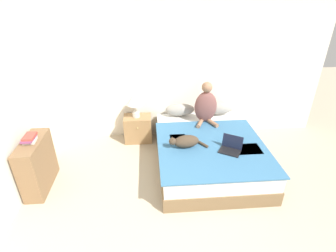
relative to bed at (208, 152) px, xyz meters
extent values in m
cube|color=silver|center=(-0.45, 1.13, 1.03)|extent=(5.68, 0.05, 2.55)
cube|color=brown|center=(0.00, 0.01, -0.13)|extent=(1.64, 2.12, 0.23)
cube|color=silver|center=(0.00, 0.01, 0.11)|extent=(1.62, 2.09, 0.24)
cube|color=teal|center=(0.00, -0.20, 0.24)|extent=(1.69, 1.70, 0.02)
cube|color=#3D4784|center=(-0.50, 0.09, 0.24)|extent=(0.26, 0.23, 0.01)
cube|color=#3D4784|center=(0.54, -0.33, 0.24)|extent=(0.37, 0.30, 0.01)
ellipsoid|color=gray|center=(-0.37, 0.92, 0.37)|extent=(0.55, 0.23, 0.24)
ellipsoid|color=gray|center=(0.37, 0.92, 0.37)|extent=(0.55, 0.23, 0.24)
ellipsoid|color=brown|center=(0.06, 0.65, 0.54)|extent=(0.40, 0.22, 0.58)
sphere|color=#9E7051|center=(0.06, 0.65, 0.91)|extent=(0.19, 0.19, 0.19)
cylinder|color=#9E7051|center=(-0.05, 0.51, 0.28)|extent=(0.18, 0.29, 0.07)
cylinder|color=#9E7051|center=(0.17, 0.51, 0.28)|extent=(0.18, 0.29, 0.07)
ellipsoid|color=#473828|center=(-0.41, -0.19, 0.35)|extent=(0.41, 0.24, 0.20)
sphere|color=#473828|center=(-0.62, -0.22, 0.37)|extent=(0.11, 0.11, 0.11)
cone|color=#473828|center=(-0.62, -0.25, 0.42)|extent=(0.05, 0.05, 0.05)
cone|color=#473828|center=(-0.62, -0.18, 0.42)|extent=(0.05, 0.05, 0.05)
cylinder|color=#473828|center=(-0.14, -0.16, 0.27)|extent=(0.16, 0.20, 0.04)
cube|color=black|center=(0.23, -0.39, 0.26)|extent=(0.37, 0.33, 0.02)
cube|color=black|center=(0.29, -0.28, 0.37)|extent=(0.29, 0.20, 0.20)
cube|color=#937047|center=(-1.19, 0.88, 0.01)|extent=(0.52, 0.36, 0.51)
sphere|color=tan|center=(-1.19, 0.69, 0.13)|extent=(0.03, 0.03, 0.03)
cylinder|color=beige|center=(-1.21, 0.88, 0.32)|extent=(0.13, 0.13, 0.10)
cylinder|color=beige|center=(-1.21, 0.88, 0.45)|extent=(0.02, 0.02, 0.16)
cone|color=white|center=(-1.21, 0.88, 0.64)|extent=(0.31, 0.31, 0.23)
cube|color=brown|center=(-2.62, -0.35, 0.16)|extent=(0.27, 0.78, 0.79)
cube|color=beige|center=(-2.62, -0.35, 0.57)|extent=(0.17, 0.19, 0.04)
cube|color=#844270|center=(-2.63, -0.36, 0.60)|extent=(0.15, 0.23, 0.03)
cube|color=#B24238|center=(-2.62, -0.34, 0.63)|extent=(0.14, 0.22, 0.03)
camera|label=1|loc=(-0.96, -3.58, 2.48)|focal=28.00mm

